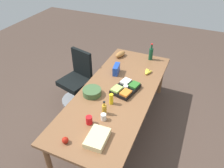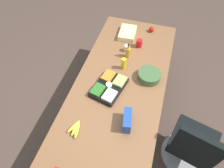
# 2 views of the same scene
# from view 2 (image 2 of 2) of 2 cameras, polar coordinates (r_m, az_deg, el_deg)

# --- Properties ---
(ground_plane) EXTENTS (10.00, 10.00, 0.00)m
(ground_plane) POSITION_cam_2_polar(r_m,az_deg,el_deg) (3.02, 1.62, -9.04)
(ground_plane) COLOR #4A3930
(conference_table) EXTENTS (2.55, 1.04, 0.74)m
(conference_table) POSITION_cam_2_polar(r_m,az_deg,el_deg) (2.45, 1.97, -1.38)
(conference_table) COLOR brown
(conference_table) RESTS_ON ground
(office_chair) EXTENTS (0.59, 0.58, 0.99)m
(office_chair) POSITION_cam_2_polar(r_m,az_deg,el_deg) (2.57, 20.83, -16.16)
(office_chair) COLOR gray
(office_chair) RESTS_ON ground
(red_solo_cup) EXTENTS (0.10, 0.10, 0.11)m
(red_solo_cup) POSITION_cam_2_polar(r_m,az_deg,el_deg) (2.84, 7.52, 11.09)
(red_solo_cup) COLOR red
(red_solo_cup) RESTS_ON conference_table
(veggie_tray) EXTENTS (0.48, 0.39, 0.09)m
(veggie_tray) POSITION_cam_2_polar(r_m,az_deg,el_deg) (2.34, -0.86, -0.75)
(veggie_tray) COLOR black
(veggie_tray) RESTS_ON conference_table
(salad_bowl) EXTENTS (0.32, 0.32, 0.09)m
(salad_bowl) POSITION_cam_2_polar(r_m,az_deg,el_deg) (2.47, 10.26, 2.28)
(salad_bowl) COLOR #3F5F36
(salad_bowl) RESTS_ON conference_table
(sheet_cake) EXTENTS (0.33, 0.24, 0.07)m
(sheet_cake) POSITION_cam_2_polar(r_m,az_deg,el_deg) (3.02, 4.30, 13.89)
(sheet_cake) COLOR beige
(sheet_cake) RESTS_ON conference_table
(apple_red) EXTENTS (0.08, 0.08, 0.08)m
(apple_red) POSITION_cam_2_polar(r_m,az_deg,el_deg) (3.13, 10.88, 14.61)
(apple_red) COLOR #B01B0E
(apple_red) RESTS_ON conference_table
(paper_cup) EXTENTS (0.09, 0.09, 0.09)m
(paper_cup) POSITION_cam_2_polar(r_m,az_deg,el_deg) (2.77, 4.19, 9.85)
(paper_cup) COLOR white
(paper_cup) RESTS_ON conference_table
(dressing_bottle) EXTENTS (0.07, 0.07, 0.21)m
(dressing_bottle) POSITION_cam_2_polar(r_m,az_deg,el_deg) (2.67, 4.46, 8.82)
(dressing_bottle) COLOR gold
(dressing_bottle) RESTS_ON conference_table
(banana_bunch) EXTENTS (0.20, 0.13, 0.04)m
(banana_bunch) POSITION_cam_2_polar(r_m,az_deg,el_deg) (2.12, -10.09, -11.96)
(banana_bunch) COLOR yellow
(banana_bunch) RESTS_ON conference_table
(chip_bag_blue) EXTENTS (0.23, 0.12, 0.15)m
(chip_bag_blue) POSITION_cam_2_polar(r_m,az_deg,el_deg) (2.08, 4.22, -9.98)
(chip_bag_blue) COLOR #1D45AC
(chip_bag_blue) RESTS_ON conference_table
(mustard_bottle) EXTENTS (0.06, 0.06, 0.16)m
(mustard_bottle) POSITION_cam_2_polar(r_m,az_deg,el_deg) (2.52, 3.21, 5.63)
(mustard_bottle) COLOR yellow
(mustard_bottle) RESTS_ON conference_table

